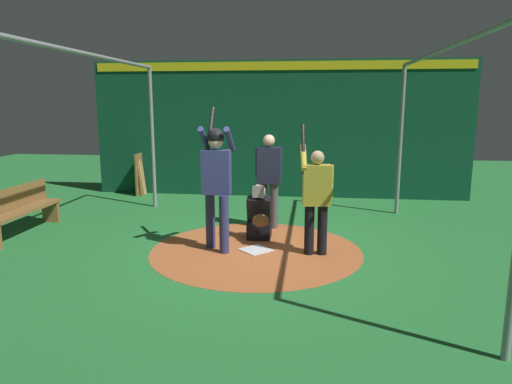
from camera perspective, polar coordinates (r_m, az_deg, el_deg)
The scene contains 11 objects.
ground_plane at distance 7.41m, azimuth 0.00°, elevation -7.23°, with size 25.24×25.24×0.00m, color #287A38.
dirt_circle at distance 7.41m, azimuth 0.00°, elevation -7.20°, with size 3.35×3.35×0.01m, color #B76033.
home_plate at distance 7.41m, azimuth 0.00°, elevation -7.14°, with size 0.42×0.42×0.01m, color white.
batter at distance 7.19m, azimuth -4.92°, elevation 1.98°, with size 0.68×0.49×2.25m.
catcher at distance 7.93m, azimuth 0.41°, elevation -3.17°, with size 0.58×0.40×0.96m.
umpire at distance 8.52m, azimuth 1.58°, elevation 1.98°, with size 0.22×0.49×1.75m.
visitor at distance 7.08m, azimuth 7.43°, elevation -0.39°, with size 0.54×0.52×1.99m.
back_wall at distance 11.50m, azimuth 2.74°, elevation 7.78°, with size 0.22×9.24×3.33m.
cage_frame at distance 7.04m, azimuth 0.00°, elevation 9.76°, with size 5.82×5.39×3.09m.
bat_rack at distance 12.16m, azimuth -14.02°, elevation 2.03°, with size 0.58×0.17×1.05m.
bench at distance 9.21m, azimuth -27.13°, elevation -1.92°, with size 1.97×0.36×0.85m.
Camera 1 is at (6.99, 0.86, 2.32)m, focal length 32.44 mm.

